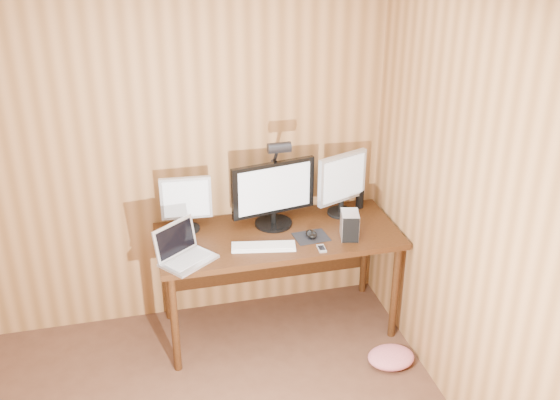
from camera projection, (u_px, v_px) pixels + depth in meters
name	position (u px, v px, depth m)	size (l,w,h in m)	color
room_shell	(143.00, 344.00, 2.50)	(4.00, 4.00, 4.00)	#502F1E
desk	(276.00, 244.00, 4.46)	(1.60, 0.70, 0.75)	#361B0B
monitor_center	(273.00, 193.00, 4.35)	(0.58, 0.25, 0.45)	black
monitor_left	(186.00, 203.00, 4.30)	(0.34, 0.16, 0.38)	black
monitor_right	(342.00, 182.00, 4.50)	(0.38, 0.19, 0.45)	black
laptop	(183.00, 252.00, 4.01)	(0.40, 0.39, 0.23)	silver
keyboard	(264.00, 246.00, 4.17)	(0.42, 0.20, 0.02)	white
mousepad	(311.00, 237.00, 4.30)	(0.22, 0.18, 0.00)	black
mouse	(311.00, 234.00, 4.29)	(0.07, 0.11, 0.04)	black
hard_drive	(350.00, 225.00, 4.26)	(0.14, 0.18, 0.18)	silver
phone	(322.00, 248.00, 4.15)	(0.05, 0.10, 0.01)	silver
speaker	(360.00, 199.00, 4.67)	(0.06, 0.06, 0.13)	black
desk_lamp	(277.00, 169.00, 4.30)	(0.15, 0.21, 0.65)	black
fabric_pile	(391.00, 357.00, 4.28)	(0.31, 0.25, 0.10)	#D56772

